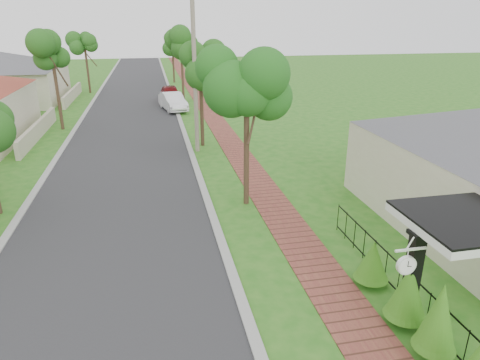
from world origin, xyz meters
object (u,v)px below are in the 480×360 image
object	(u,v)px
parked_car_red	(170,94)
parked_car_white	(173,102)
porch_post	(411,283)
station_clock	(407,264)
near_tree	(247,89)
utility_pole	(195,71)

from	to	relation	value
parked_car_red	parked_car_white	distance (m)	4.22
porch_post	station_clock	size ratio (longest dim) A/B	3.24
near_tree	parked_car_red	bearing A→B (deg)	94.24
porch_post	station_clock	bearing A→B (deg)	-141.11
parked_car_white	porch_post	bearing A→B (deg)	-92.81
porch_post	station_clock	distance (m)	1.05
parked_car_white	near_tree	size ratio (longest dim) A/B	0.74
station_clock	utility_pole	bearing A→B (deg)	100.40
porch_post	parked_car_red	size ratio (longest dim) A/B	0.59
near_tree	utility_pole	size ratio (longest dim) A/B	0.66
utility_pole	station_clock	size ratio (longest dim) A/B	11.49
utility_pole	station_clock	xyz separation A→B (m)	(2.99, -16.29, -2.57)
porch_post	near_tree	size ratio (longest dim) A/B	0.43
station_clock	parked_car_red	bearing A→B (deg)	96.38
parked_car_red	station_clock	distance (m)	32.89
near_tree	station_clock	world-z (taller)	near_tree
utility_pole	parked_car_red	bearing A→B (deg)	92.33
parked_car_red	station_clock	xyz separation A→B (m)	(3.65, -32.67, 1.22)
parked_car_red	utility_pole	xyz separation A→B (m)	(0.67, -16.38, 3.80)
near_tree	utility_pole	world-z (taller)	utility_pole
near_tree	utility_pole	xyz separation A→B (m)	(-1.13, 7.89, -0.15)
porch_post	parked_car_white	distance (m)	28.35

